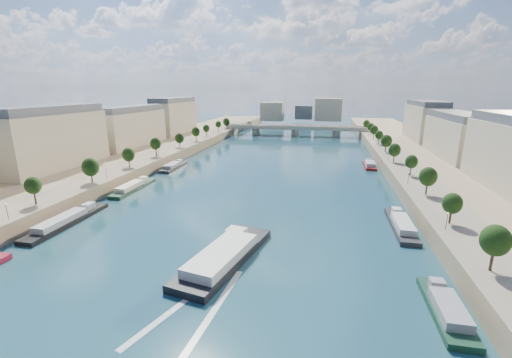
% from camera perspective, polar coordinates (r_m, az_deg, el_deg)
% --- Properties ---
extents(ground, '(700.00, 700.00, 0.00)m').
position_cam_1_polar(ground, '(142.81, 1.44, -0.01)').
color(ground, '#0D2A3B').
rests_on(ground, ground).
extents(quay_left, '(44.00, 520.00, 5.00)m').
position_cam_1_polar(quay_left, '(169.98, -23.20, 2.06)').
color(quay_left, '#9E8460').
rests_on(quay_left, ground).
extents(quay_right, '(44.00, 520.00, 5.00)m').
position_cam_1_polar(quay_right, '(148.03, 30.05, -0.52)').
color(quay_right, '#9E8460').
rests_on(quay_right, ground).
extents(pave_left, '(14.00, 520.00, 0.10)m').
position_cam_1_polar(pave_left, '(161.44, -18.90, 2.77)').
color(pave_left, gray).
rests_on(pave_left, quay_left).
extents(pave_right, '(14.00, 520.00, 0.10)m').
position_cam_1_polar(pave_right, '(143.30, 24.51, 0.76)').
color(pave_right, gray).
rests_on(pave_right, quay_right).
extents(trees_left, '(4.80, 268.80, 8.26)m').
position_cam_1_polar(trees_left, '(161.16, -18.09, 4.79)').
color(trees_left, '#382B1E').
rests_on(trees_left, ground).
extents(trees_right, '(4.80, 268.80, 8.26)m').
position_cam_1_polar(trees_right, '(151.36, 23.19, 3.70)').
color(trees_right, '#382B1E').
rests_on(trees_right, ground).
extents(lamps_left, '(0.36, 200.36, 4.28)m').
position_cam_1_polar(lamps_left, '(150.23, -19.40, 2.93)').
color(lamps_left, black).
rests_on(lamps_left, ground).
extents(lamps_right, '(0.36, 200.36, 4.28)m').
position_cam_1_polar(lamps_right, '(146.56, 22.50, 2.36)').
color(lamps_right, black).
rests_on(lamps_right, ground).
extents(buildings_left, '(16.00, 226.00, 23.20)m').
position_cam_1_polar(buildings_left, '(184.95, -24.90, 7.23)').
color(buildings_left, '#C2B695').
rests_on(buildings_left, ground).
extents(buildings_right, '(16.00, 226.00, 23.20)m').
position_cam_1_polar(buildings_right, '(161.14, 33.80, 5.16)').
color(buildings_right, '#C2B695').
rests_on(buildings_right, ground).
extents(skyline, '(79.00, 42.00, 22.00)m').
position_cam_1_polar(skyline, '(356.68, 8.37, 11.21)').
color(skyline, '#C2B695').
rests_on(skyline, ground).
extents(bridge, '(112.00, 12.00, 8.15)m').
position_cam_1_polar(bridge, '(276.42, 6.57, 8.24)').
color(bridge, '#C1B79E').
rests_on(bridge, ground).
extents(tour_barge, '(15.42, 32.85, 4.30)m').
position_cam_1_polar(tour_barge, '(76.89, -5.26, -12.66)').
color(tour_barge, black).
rests_on(tour_barge, ground).
extents(wake, '(12.92, 26.01, 0.04)m').
position_cam_1_polar(wake, '(64.24, -9.74, -20.24)').
color(wake, silver).
rests_on(wake, ground).
extents(moored_barges_left, '(5.00, 159.00, 3.60)m').
position_cam_1_polar(moored_barges_left, '(109.75, -28.98, -6.15)').
color(moored_barges_left, '#1E1C3E').
rests_on(moored_barges_left, ground).
extents(moored_barges_right, '(5.00, 167.97, 3.60)m').
position_cam_1_polar(moored_barges_right, '(89.11, 24.73, -10.33)').
color(moored_barges_right, black).
rests_on(moored_barges_right, ground).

